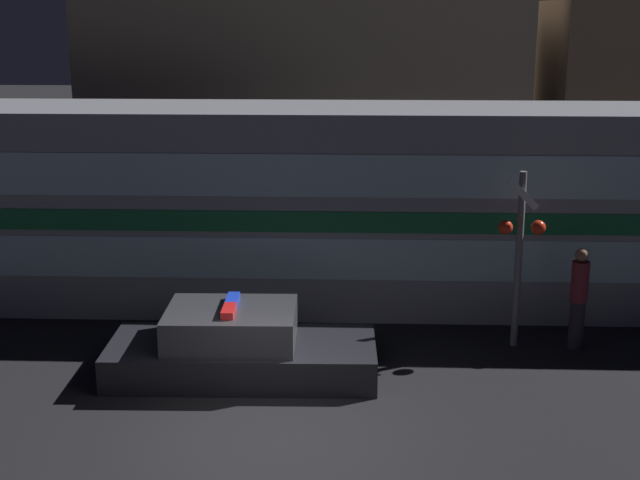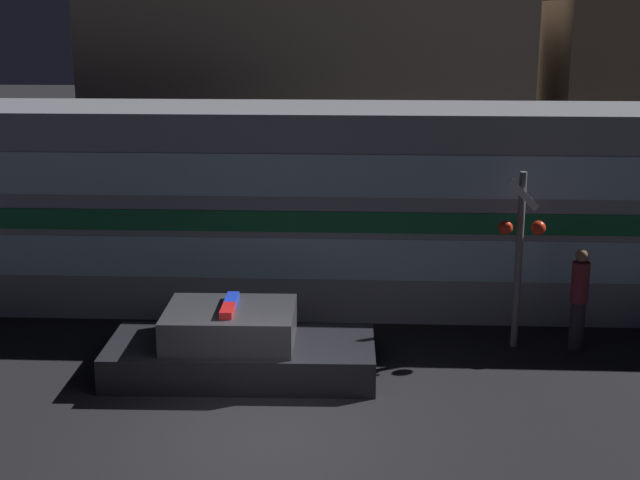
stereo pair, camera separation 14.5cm
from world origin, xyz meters
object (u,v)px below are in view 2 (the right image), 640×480
police_car (238,348)px  pedestrian (579,298)px  crossing_signal_near (520,246)px  train (384,206)px

police_car → pedestrian: 6.09m
crossing_signal_near → police_car: bearing=-162.7°
train → crossing_signal_near: train is taller
train → crossing_signal_near: 3.45m
police_car → pedestrian: bearing=12.6°
train → crossing_signal_near: size_ratio=7.14×
police_car → crossing_signal_near: crossing_signal_near is taller
train → pedestrian: size_ratio=12.32×
train → crossing_signal_near: bearing=-47.3°
police_car → crossing_signal_near: (4.81, 1.50, 1.42)m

